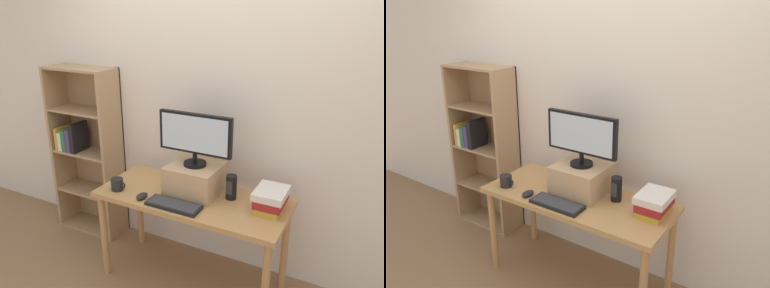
% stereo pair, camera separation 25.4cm
% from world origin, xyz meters
% --- Properties ---
extents(ground_plane, '(12.00, 12.00, 0.00)m').
position_xyz_m(ground_plane, '(0.00, 0.00, 0.00)').
color(ground_plane, olive).
extents(back_wall, '(7.00, 0.08, 2.60)m').
position_xyz_m(back_wall, '(0.00, 0.42, 1.30)').
color(back_wall, beige).
rests_on(back_wall, ground_plane).
extents(desk, '(1.36, 0.57, 0.72)m').
position_xyz_m(desk, '(0.00, 0.00, 0.63)').
color(desk, '#B7844C').
rests_on(desk, ground_plane).
extents(bookshelf_unit, '(0.62, 0.28, 1.51)m').
position_xyz_m(bookshelf_unit, '(-1.20, 0.26, 0.78)').
color(bookshelf_unit, tan).
rests_on(bookshelf_unit, ground_plane).
extents(riser_box, '(0.36, 0.34, 0.21)m').
position_xyz_m(riser_box, '(-0.02, 0.08, 0.82)').
color(riser_box, tan).
rests_on(riser_box, desk).
extents(computer_monitor, '(0.54, 0.16, 0.38)m').
position_xyz_m(computer_monitor, '(-0.02, 0.07, 1.14)').
color(computer_monitor, black).
rests_on(computer_monitor, riser_box).
extents(keyboard, '(0.38, 0.14, 0.02)m').
position_xyz_m(keyboard, '(-0.04, -0.19, 0.73)').
color(keyboard, black).
rests_on(keyboard, desk).
extents(computer_mouse, '(0.06, 0.10, 0.04)m').
position_xyz_m(computer_mouse, '(-0.30, -0.19, 0.73)').
color(computer_mouse, black).
rests_on(computer_mouse, desk).
extents(book_stack, '(0.20, 0.26, 0.15)m').
position_xyz_m(book_stack, '(0.54, 0.07, 0.79)').
color(book_stack, gold).
rests_on(book_stack, desk).
extents(coffee_mug, '(0.12, 0.09, 0.09)m').
position_xyz_m(coffee_mug, '(-0.53, -0.16, 0.76)').
color(coffee_mug, black).
rests_on(coffee_mug, desk).
extents(desk_speaker, '(0.08, 0.08, 0.18)m').
position_xyz_m(desk_speaker, '(0.26, 0.10, 0.80)').
color(desk_speaker, black).
rests_on(desk_speaker, desk).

